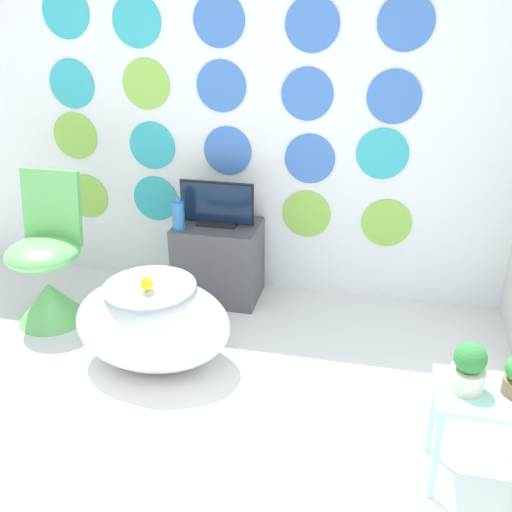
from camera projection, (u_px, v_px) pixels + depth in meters
wall_back_dotted at (225, 91)px, 3.65m from camera, size 4.58×0.05×2.60m
bathtub at (153, 323)px, 3.19m from camera, size 0.84×0.59×0.49m
rubber_duck at (146, 283)px, 3.00m from camera, size 0.07×0.07×0.08m
chair at (48, 277)px, 3.60m from camera, size 0.44×0.44×0.90m
tv_cabinet at (218, 261)px, 3.87m from camera, size 0.53×0.39×0.51m
tv at (217, 206)px, 3.71m from camera, size 0.47×0.12×0.28m
vase at (178, 215)px, 3.66m from camera, size 0.08×0.08×0.21m
side_table at (487, 412)px, 2.37m from camera, size 0.42×0.31×0.45m
potted_plant_left at (469, 368)px, 2.31m from camera, size 0.14×0.14×0.21m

